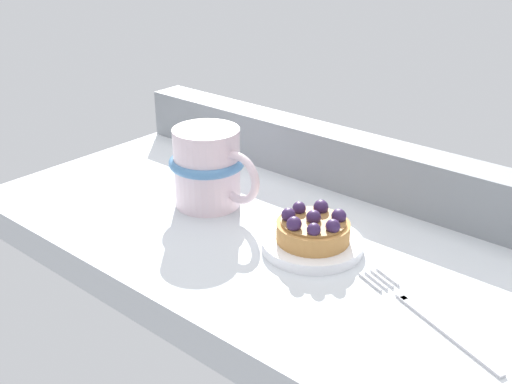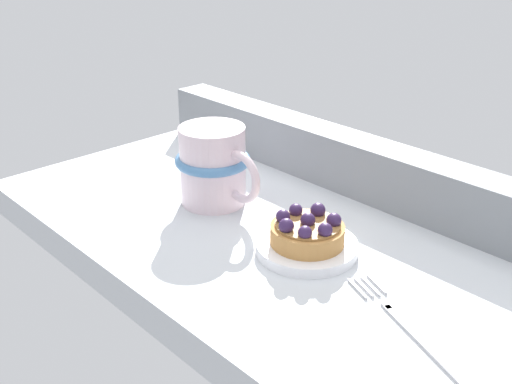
{
  "view_description": "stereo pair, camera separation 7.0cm",
  "coord_description": "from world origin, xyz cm",
  "px_view_note": "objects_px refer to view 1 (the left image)",
  "views": [
    {
      "loc": [
        40.27,
        -49.25,
        34.02
      ],
      "look_at": [
        -1.16,
        -0.48,
        4.28
      ],
      "focal_mm": 42.99,
      "sensor_mm": 36.0,
      "label": 1
    },
    {
      "loc": [
        45.39,
        -44.4,
        34.02
      ],
      "look_at": [
        -1.16,
        -0.48,
        4.28
      ],
      "focal_mm": 42.99,
      "sensor_mm": 36.0,
      "label": 2
    }
  ],
  "objects_px": {
    "dessert_plate": "(312,244)",
    "coffee_mug": "(207,168)",
    "dessert_fork": "(425,314)",
    "raspberry_tart": "(313,228)"
  },
  "relations": [
    {
      "from": "dessert_plate",
      "to": "coffee_mug",
      "type": "distance_m",
      "value": 0.17
    },
    {
      "from": "dessert_fork",
      "to": "raspberry_tart",
      "type": "bearing_deg",
      "value": 167.32
    },
    {
      "from": "dessert_plate",
      "to": "dessert_fork",
      "type": "bearing_deg",
      "value": -12.72
    },
    {
      "from": "dessert_plate",
      "to": "coffee_mug",
      "type": "xyz_separation_m",
      "value": [
        -0.16,
        0.01,
        0.05
      ]
    },
    {
      "from": "dessert_fork",
      "to": "dessert_plate",
      "type": "bearing_deg",
      "value": 167.28
    },
    {
      "from": "coffee_mug",
      "to": "dessert_fork",
      "type": "xyz_separation_m",
      "value": [
        0.32,
        -0.04,
        -0.05
      ]
    },
    {
      "from": "raspberry_tart",
      "to": "dessert_fork",
      "type": "xyz_separation_m",
      "value": [
        0.15,
        -0.03,
        -0.02
      ]
    },
    {
      "from": "raspberry_tart",
      "to": "dessert_fork",
      "type": "distance_m",
      "value": 0.16
    },
    {
      "from": "dessert_plate",
      "to": "coffee_mug",
      "type": "relative_size",
      "value": 0.85
    },
    {
      "from": "dessert_plate",
      "to": "raspberry_tart",
      "type": "height_order",
      "value": "raspberry_tart"
    }
  ]
}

